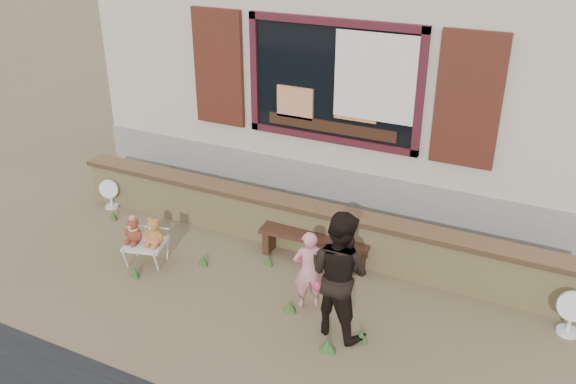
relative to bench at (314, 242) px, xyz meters
The scene contains 12 objects.
ground 0.87m from the bench, 111.27° to the right, with size 80.00×80.00×0.00m, color brown.
shopfront 4.11m from the bench, 94.60° to the left, with size 8.04×5.13×4.00m.
brick_wall 0.38m from the bench, 142.27° to the left, with size 7.10×0.36×0.67m.
bench is the anchor object (origin of this frame).
folding_chair 2.17m from the bench, 151.72° to the right, with size 0.59×0.55×0.30m.
teddy_bear_left 2.32m from the bench, 152.53° to the right, with size 0.27×0.23×0.36m, color maroon, non-canonical shape.
teddy_bear_right 2.05m from the bench, 150.81° to the right, with size 0.28×0.24×0.38m, color #936029, non-canonical shape.
child 1.01m from the bench, 70.17° to the right, with size 0.35×0.23×0.97m, color pink.
adult 1.51m from the bench, 55.85° to the right, with size 0.71×0.55×1.45m, color black.
fan_left 3.40m from the bench, behind, with size 0.30×0.20×0.47m.
fan_right 3.09m from the bench, ahead, with size 0.34×0.23×0.55m.
grass_tufts 1.15m from the bench, 99.19° to the right, with size 5.13×1.69×0.15m.
Camera 1 is at (3.02, -5.49, 4.28)m, focal length 38.00 mm.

